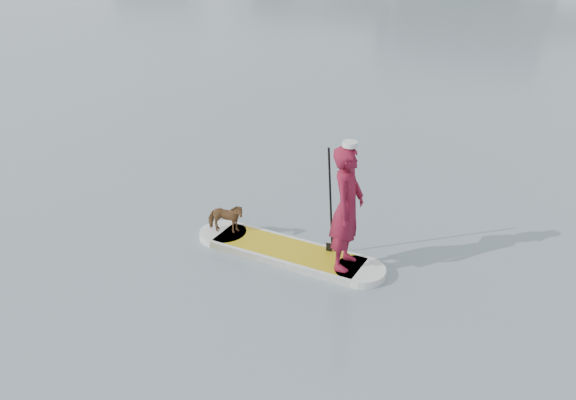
% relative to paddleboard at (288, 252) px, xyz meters
% --- Properties ---
extents(paddleboard, '(3.30, 0.92, 0.12)m').
position_rel_paddleboard_xyz_m(paddleboard, '(0.00, 0.00, 0.00)').
color(paddleboard, gold).
rests_on(paddleboard, ground).
extents(paddler, '(0.51, 0.74, 1.95)m').
position_rel_paddleboard_xyz_m(paddler, '(0.99, -0.05, 1.04)').
color(paddler, maroon).
rests_on(paddler, paddleboard).
extents(white_cap, '(0.22, 0.22, 0.07)m').
position_rel_paddleboard_xyz_m(white_cap, '(0.99, -0.05, 2.05)').
color(white_cap, silver).
rests_on(white_cap, paddler).
extents(dog, '(0.68, 0.46, 0.53)m').
position_rel_paddleboard_xyz_m(dog, '(-1.18, 0.06, 0.32)').
color(dog, '#53331C').
rests_on(dog, paddleboard).
extents(paddle, '(0.10, 0.30, 2.00)m').
position_rel_paddleboard_xyz_m(paddle, '(0.62, 0.22, 0.74)').
color(paddle, black).
rests_on(paddle, ground).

